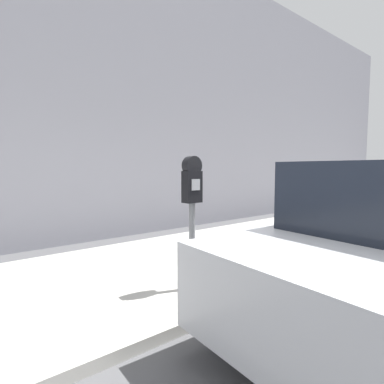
% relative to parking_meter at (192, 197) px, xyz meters
% --- Properties ---
extents(ground_plane, '(60.00, 60.00, 0.00)m').
position_rel_parking_meter_xyz_m(ground_plane, '(0.34, -1.32, -1.08)').
color(ground_plane, '#515154').
extents(sidewalk, '(24.00, 2.80, 0.10)m').
position_rel_parking_meter_xyz_m(sidewalk, '(0.34, 0.88, -1.03)').
color(sidewalk, '#ADAAA3').
rests_on(sidewalk, ground_plane).
extents(building_facade, '(24.00, 0.30, 6.17)m').
position_rel_parking_meter_xyz_m(building_facade, '(0.34, 3.27, 2.00)').
color(building_facade, gray).
rests_on(building_facade, ground_plane).
extents(parking_meter, '(0.20, 0.12, 1.41)m').
position_rel_parking_meter_xyz_m(parking_meter, '(0.00, 0.00, 0.00)').
color(parking_meter, slate).
rests_on(parking_meter, sidewalk).
extents(fire_hydrant, '(0.22, 0.22, 0.87)m').
position_rel_parking_meter_xyz_m(fire_hydrant, '(2.80, -0.10, -0.54)').
color(fire_hydrant, red).
rests_on(fire_hydrant, sidewalk).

